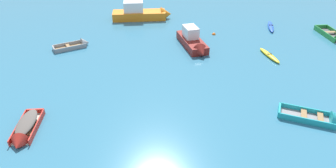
# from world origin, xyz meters

# --- Properties ---
(motor_launch_orange_near_right) EXTENTS (7.45, 3.44, 2.55)m
(motor_launch_orange_near_right) POSITION_xyz_m (-5.06, 40.32, 0.72)
(motor_launch_orange_near_right) COLOR orange
(motor_launch_orange_near_right) RESTS_ON ground_plane
(rowboat_red_outer_right) EXTENTS (1.86, 3.76, 1.10)m
(rowboat_red_outer_right) POSITION_xyz_m (-7.96, 18.17, 0.31)
(rowboat_red_outer_right) COLOR beige
(rowboat_red_outer_right) RESTS_ON ground_plane
(motor_launch_maroon_foreground_center) EXTENTS (3.63, 5.80, 2.14)m
(motor_launch_maroon_foreground_center) POSITION_xyz_m (1.55, 32.53, 0.59)
(motor_launch_maroon_foreground_center) COLOR maroon
(motor_launch_maroon_foreground_center) RESTS_ON ground_plane
(rowboat_turquoise_midfield_left) EXTENTS (4.14, 2.15, 1.21)m
(rowboat_turquoise_midfield_left) POSITION_xyz_m (10.57, 21.84, 0.20)
(rowboat_turquoise_midfield_left) COLOR gray
(rowboat_turquoise_midfield_left) RESTS_ON ground_plane
(kayak_yellow_center) EXTENTS (1.72, 3.26, 0.31)m
(kayak_yellow_center) POSITION_xyz_m (8.72, 31.30, 0.15)
(kayak_yellow_center) COLOR yellow
(kayak_yellow_center) RESTS_ON ground_plane
(rowboat_grey_near_camera) EXTENTS (3.48, 2.98, 1.12)m
(rowboat_grey_near_camera) POSITION_xyz_m (-9.81, 31.29, 0.19)
(rowboat_grey_near_camera) COLOR #99754C
(rowboat_grey_near_camera) RESTS_ON ground_plane
(kayak_blue_cluster_outer) EXTENTS (0.86, 3.67, 0.35)m
(kayak_blue_cluster_outer) POSITION_xyz_m (10.14, 39.13, 0.17)
(kayak_blue_cluster_outer) COLOR blue
(kayak_blue_cluster_outer) RESTS_ON ground_plane
(mooring_buoy_far_field) EXTENTS (0.40, 0.40, 0.40)m
(mooring_buoy_far_field) POSITION_xyz_m (3.62, 36.20, 0.00)
(mooring_buoy_far_field) COLOR orange
(mooring_buoy_far_field) RESTS_ON ground_plane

